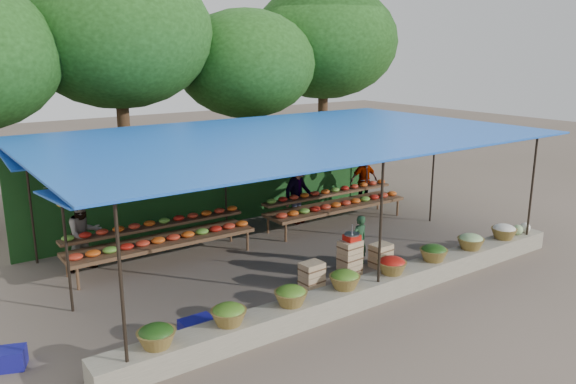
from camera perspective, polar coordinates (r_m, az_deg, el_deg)
ground at (r=12.95m, az=0.06°, el=-6.58°), size 60.00×60.00×0.00m
stone_curb at (r=10.91m, az=8.56°, el=-9.71°), size 10.60×0.55×0.40m
stall_canopy at (r=12.32m, az=-0.14°, el=5.21°), size 10.80×6.60×2.82m
produce_baskets at (r=10.70m, az=8.24°, el=-8.07°), size 8.98×0.58×0.34m
netting_backdrop at (r=15.16m, az=-6.83°, el=1.36°), size 10.60×0.06×2.50m
tree_row at (r=17.64m, az=-10.41°, el=14.33°), size 16.51×5.50×7.12m
fruit_table_left at (r=12.74m, az=-12.74°, el=-4.40°), size 4.21×0.95×0.93m
fruit_table_right at (r=15.24m, az=4.83°, el=-1.02°), size 4.21×0.95×0.93m
crate_counter at (r=11.85m, az=6.19°, el=-7.06°), size 2.37×0.37×0.77m
weighing_scale at (r=11.71m, az=6.50°, el=-4.53°), size 0.32×0.32×0.34m
vendor_seated at (r=12.40m, az=7.25°, el=-4.89°), size 0.42×0.29×1.12m
customer_left at (r=12.69m, az=-20.01°, el=-4.07°), size 0.89×0.75×1.61m
customer_mid at (r=15.17m, az=1.09°, el=0.13°), size 1.32×0.99×1.81m
customer_right at (r=17.05m, az=7.72°, el=1.16°), size 0.97×0.53×1.57m
blue_crate_front at (r=9.58m, az=-9.19°, el=-13.53°), size 0.54×0.39×0.32m
blue_crate_back at (r=9.62m, az=-26.60°, el=-14.93°), size 0.59×0.52×0.30m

